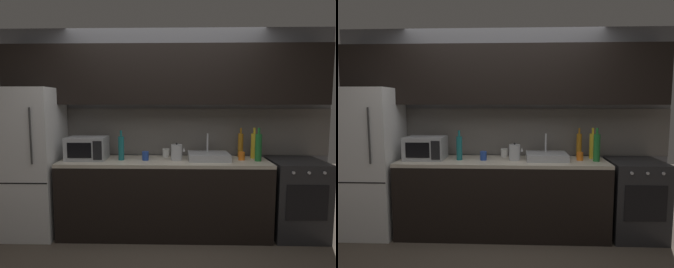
# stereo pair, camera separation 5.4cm
# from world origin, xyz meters

# --- Properties ---
(back_wall) EXTENTS (4.18, 0.44, 2.50)m
(back_wall) POSITION_xyz_m (0.00, 1.20, 1.55)
(back_wall) COLOR slate
(back_wall) RESTS_ON ground
(counter_run) EXTENTS (2.44, 0.60, 0.90)m
(counter_run) POSITION_xyz_m (0.00, 0.90, 0.45)
(counter_run) COLOR black
(counter_run) RESTS_ON ground
(refrigerator) EXTENTS (0.68, 0.69, 1.74)m
(refrigerator) POSITION_xyz_m (-1.60, 0.90, 0.87)
(refrigerator) COLOR white
(refrigerator) RESTS_ON ground
(oven_range) EXTENTS (0.60, 0.62, 0.90)m
(oven_range) POSITION_xyz_m (1.56, 0.90, 0.45)
(oven_range) COLOR #232326
(oven_range) RESTS_ON ground
(microwave) EXTENTS (0.46, 0.35, 0.27)m
(microwave) POSITION_xyz_m (-0.92, 0.92, 1.04)
(microwave) COLOR #A8AAAF
(microwave) RESTS_ON counter_run
(sink_basin) EXTENTS (0.48, 0.38, 0.30)m
(sink_basin) POSITION_xyz_m (0.53, 0.93, 0.94)
(sink_basin) COLOR #ADAFB5
(sink_basin) RESTS_ON counter_run
(kettle) EXTENTS (0.17, 0.13, 0.21)m
(kettle) POSITION_xyz_m (0.15, 0.89, 0.99)
(kettle) COLOR #B7BABF
(kettle) RESTS_ON counter_run
(wine_bottle_amber) EXTENTS (0.06, 0.06, 0.36)m
(wine_bottle_amber) POSITION_xyz_m (0.94, 1.09, 1.05)
(wine_bottle_amber) COLOR #B27019
(wine_bottle_amber) RESTS_ON counter_run
(wine_bottle_yellow) EXTENTS (0.08, 0.08, 0.37)m
(wine_bottle_yellow) POSITION_xyz_m (1.09, 1.04, 1.06)
(wine_bottle_yellow) COLOR gold
(wine_bottle_yellow) RESTS_ON counter_run
(wine_bottle_green) EXTENTS (0.08, 0.08, 0.39)m
(wine_bottle_green) POSITION_xyz_m (1.09, 0.86, 1.06)
(wine_bottle_green) COLOR #1E6B2D
(wine_bottle_green) RESTS_ON counter_run
(wine_bottle_teal) EXTENTS (0.07, 0.07, 0.35)m
(wine_bottle_teal) POSITION_xyz_m (-0.51, 0.88, 1.05)
(wine_bottle_teal) COLOR #19666B
(wine_bottle_teal) RESTS_ON counter_run
(mug_white) EXTENTS (0.09, 0.09, 0.10)m
(mug_white) POSITION_xyz_m (0.01, 1.09, 0.95)
(mug_white) COLOR silver
(mug_white) RESTS_ON counter_run
(mug_blue) EXTENTS (0.08, 0.08, 0.10)m
(mug_blue) POSITION_xyz_m (-0.22, 0.88, 0.95)
(mug_blue) COLOR #234299
(mug_blue) RESTS_ON counter_run
(mug_orange) EXTENTS (0.08, 0.08, 0.10)m
(mug_orange) POSITION_xyz_m (0.91, 0.92, 0.95)
(mug_orange) COLOR orange
(mug_orange) RESTS_ON counter_run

